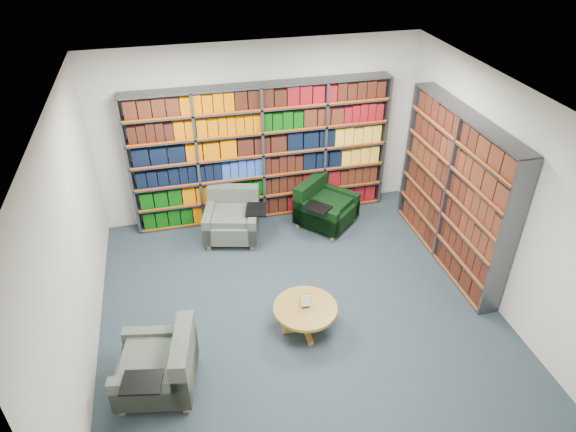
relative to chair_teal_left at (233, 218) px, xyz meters
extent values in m
cube|color=#1C252D|center=(0.57, -1.87, -0.30)|extent=(5.00, 5.00, 0.01)
cube|color=white|center=(0.57, -1.87, 2.51)|extent=(5.00, 5.00, 0.01)
cube|color=beige|center=(0.57, 0.63, 1.11)|extent=(5.00, 0.01, 2.80)
cube|color=beige|center=(0.57, -4.38, 1.11)|extent=(5.00, 0.01, 2.80)
cube|color=beige|center=(-1.93, -1.87, 1.11)|extent=(0.01, 5.00, 2.80)
cube|color=beige|center=(3.08, -1.87, 1.11)|extent=(0.01, 5.00, 2.80)
cube|color=#47494F|center=(0.57, 0.47, 0.81)|extent=(4.00, 0.28, 2.20)
cube|color=silver|center=(0.57, 0.60, 0.81)|extent=(4.00, 0.02, 2.20)
cube|color=#D84C0A|center=(0.57, 0.34, 0.81)|extent=(4.00, 0.01, 2.20)
cube|color=#063B06|center=(0.57, 0.47, -0.11)|extent=(3.88, 0.21, 0.29)
cube|color=#063B06|center=(0.57, 0.47, 0.25)|extent=(3.88, 0.21, 0.29)
cube|color=black|center=(0.57, 0.47, 0.62)|extent=(3.88, 0.21, 0.29)
cube|color=black|center=(0.57, 0.47, 0.99)|extent=(3.88, 0.21, 0.29)
cube|color=black|center=(0.57, 0.47, 1.35)|extent=(3.88, 0.21, 0.29)
cube|color=#411B0D|center=(0.57, 0.47, 1.72)|extent=(3.88, 0.21, 0.29)
cube|color=#47494F|center=(2.91, -1.27, 0.81)|extent=(0.28, 2.50, 2.20)
cube|color=silver|center=(3.04, -1.27, 0.81)|extent=(0.02, 2.50, 2.20)
cube|color=#D84C0A|center=(2.78, -1.27, 0.81)|extent=(0.02, 2.50, 2.20)
cube|color=#411B0D|center=(2.91, -1.27, -0.11)|extent=(0.21, 2.38, 0.29)
cube|color=#411B0D|center=(2.91, -1.27, 0.25)|extent=(0.21, 2.38, 0.29)
cube|color=black|center=(2.91, -1.27, 0.62)|extent=(0.21, 2.38, 0.29)
cube|color=#411B0D|center=(2.91, -1.27, 0.99)|extent=(0.21, 2.38, 0.29)
cube|color=black|center=(2.91, -1.27, 1.35)|extent=(0.21, 2.38, 0.29)
cube|color=black|center=(2.91, -1.27, 1.72)|extent=(0.21, 2.38, 0.29)
cube|color=#0B2531|center=(-0.02, -0.07, -0.06)|extent=(0.97, 0.97, 0.28)
cube|color=#0B2531|center=(0.05, 0.23, 0.11)|extent=(0.81, 0.37, 0.64)
cube|color=#0B2531|center=(-0.35, 0.01, 0.01)|extent=(0.32, 0.80, 0.42)
cube|color=#0B2531|center=(0.30, -0.16, 0.01)|extent=(0.32, 0.80, 0.42)
cube|color=black|center=(0.34, -0.21, 0.24)|extent=(0.39, 0.45, 0.02)
cube|color=#925D3D|center=(-0.42, -0.31, -0.25)|extent=(0.08, 0.08, 0.09)
cube|color=#925D3D|center=(0.21, -0.47, -0.25)|extent=(0.08, 0.08, 0.09)
cube|color=#925D3D|center=(-0.26, 0.32, -0.25)|extent=(0.08, 0.08, 0.09)
cube|color=#925D3D|center=(0.38, 0.16, -0.25)|extent=(0.08, 0.08, 0.09)
cube|color=black|center=(1.50, -0.07, -0.07)|extent=(1.11, 1.11, 0.28)
cube|color=black|center=(1.29, 0.15, 0.11)|extent=(0.70, 0.66, 0.63)
cube|color=black|center=(1.25, -0.30, 0.00)|extent=(0.62, 0.66, 0.42)
cube|color=black|center=(1.74, 0.15, 0.00)|extent=(0.62, 0.66, 0.42)
cube|color=black|center=(1.25, -0.36, 0.23)|extent=(0.48, 0.48, 0.02)
cube|color=#925D3D|center=(1.48, -0.53, -0.25)|extent=(0.09, 0.09, 0.09)
cube|color=#925D3D|center=(1.95, -0.09, -0.25)|extent=(0.09, 0.09, 0.09)
cube|color=#925D3D|center=(1.04, -0.05, -0.25)|extent=(0.09, 0.09, 0.09)
cube|color=#925D3D|center=(1.52, 0.38, -0.25)|extent=(0.09, 0.09, 0.09)
cube|color=#0B2531|center=(-1.23, -2.71, -0.06)|extent=(0.94, 0.94, 0.29)
cube|color=#0B2531|center=(-0.92, -2.76, 0.12)|extent=(0.33, 0.82, 0.64)
cube|color=#0B2531|center=(-1.16, -2.37, 0.01)|extent=(0.81, 0.27, 0.43)
cube|color=#0B2531|center=(-1.29, -3.04, 0.01)|extent=(0.81, 0.27, 0.43)
cube|color=black|center=(-1.34, -3.08, 0.24)|extent=(0.44, 0.37, 0.02)
cube|color=#925D3D|center=(-1.49, -2.32, -0.25)|extent=(0.07, 0.07, 0.09)
cube|color=#925D3D|center=(-1.61, -2.97, -0.25)|extent=(0.07, 0.07, 0.09)
cube|color=#925D3D|center=(-0.84, -2.44, -0.25)|extent=(0.07, 0.07, 0.09)
cube|color=#925D3D|center=(-0.96, -3.09, -0.25)|extent=(0.07, 0.07, 0.09)
cylinder|color=olive|center=(0.55, -2.25, 0.05)|extent=(0.78, 0.78, 0.04)
cylinder|color=olive|center=(0.55, -2.25, -0.12)|extent=(0.10, 0.10, 0.31)
cube|color=olive|center=(0.55, -2.25, -0.26)|extent=(0.56, 0.07, 0.05)
cube|color=olive|center=(0.55, -2.25, -0.26)|extent=(0.07, 0.56, 0.05)
cube|color=black|center=(0.55, -2.25, 0.08)|extent=(0.09, 0.04, 0.01)
cube|color=white|center=(0.55, -2.25, 0.17)|extent=(0.12, 0.01, 0.17)
cube|color=#145926|center=(0.55, -2.25, 0.17)|extent=(0.13, 0.00, 0.19)
camera|label=1|loc=(-0.72, -6.64, 4.37)|focal=32.00mm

